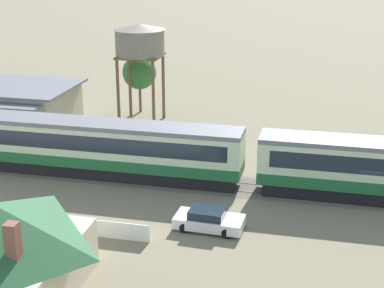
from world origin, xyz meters
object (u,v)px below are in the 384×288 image
(water_tower, at_px, (140,42))
(yard_tree_0, at_px, (139,72))
(passenger_train, at_px, (255,158))
(parked_car_white, at_px, (209,220))

(water_tower, bearing_deg, yard_tree_0, 110.29)
(passenger_train, distance_m, water_tower, 18.44)
(passenger_train, xyz_separation_m, water_tower, (-12.07, 12.92, 5.24))
(parked_car_white, relative_size, yard_tree_0, 0.74)
(parked_car_white, bearing_deg, passenger_train, 77.06)
(water_tower, bearing_deg, passenger_train, -46.94)
(water_tower, height_order, yard_tree_0, water_tower)
(water_tower, height_order, parked_car_white, water_tower)
(passenger_train, relative_size, parked_car_white, 20.58)
(yard_tree_0, bearing_deg, passenger_train, -50.51)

